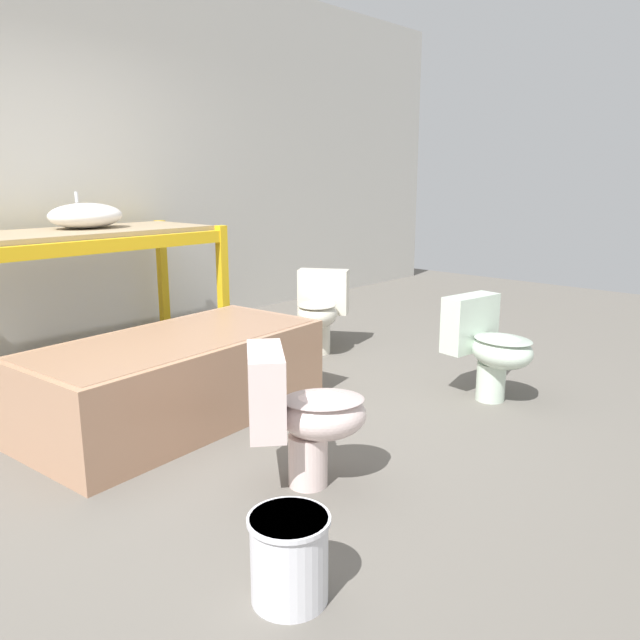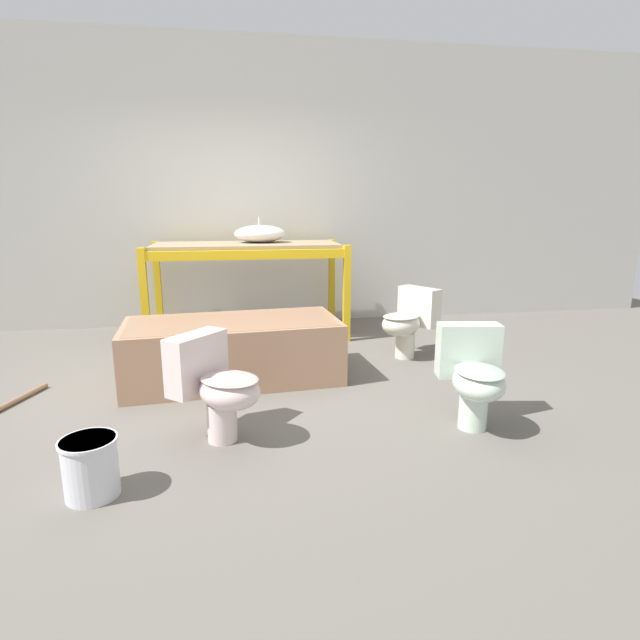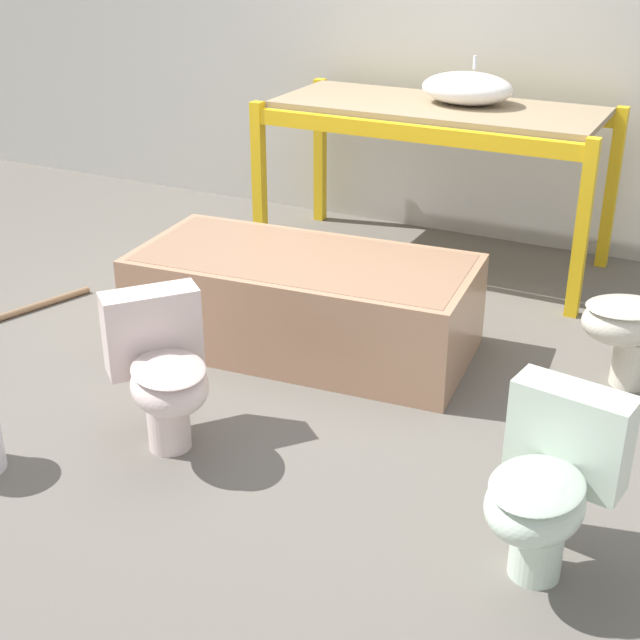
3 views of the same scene
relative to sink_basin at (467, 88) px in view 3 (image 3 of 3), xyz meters
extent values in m
plane|color=#666059|center=(-0.32, -1.58, -1.09)|extent=(12.00, 12.00, 0.00)
cube|color=yellow|center=(-1.14, -0.50, -0.59)|extent=(0.07, 0.07, 1.00)
cube|color=yellow|center=(0.85, -0.50, -0.59)|extent=(0.07, 0.07, 1.00)
cube|color=yellow|center=(-1.14, 0.34, -0.59)|extent=(0.07, 0.07, 1.00)
cube|color=yellow|center=(0.85, 0.34, -0.59)|extent=(0.07, 0.07, 1.00)
cube|color=yellow|center=(-0.15, -0.50, -0.17)|extent=(1.99, 0.06, 0.09)
cube|color=yellow|center=(-0.15, 0.34, -0.17)|extent=(1.99, 0.06, 0.09)
cube|color=#998466|center=(-0.15, -0.08, -0.11)|extent=(1.92, 0.77, 0.04)
ellipsoid|color=white|center=(0.00, 0.00, 0.00)|extent=(0.55, 0.43, 0.19)
cylinder|color=silver|center=(0.00, 0.12, 0.13)|extent=(0.02, 0.02, 0.08)
cube|color=tan|center=(-0.30, -1.51, -0.85)|extent=(1.75, 0.94, 0.49)
cube|color=#977056|center=(-0.30, -1.51, -0.70)|extent=(1.67, 0.85, 0.20)
cylinder|color=silver|center=(1.26, -1.16, -0.97)|extent=(0.18, 0.18, 0.24)
ellipsoid|color=silver|center=(1.21, -1.20, -0.76)|extent=(0.49, 0.47, 0.21)
ellipsoid|color=#B3AF9F|center=(1.21, -1.20, -0.68)|extent=(0.47, 0.44, 0.03)
cylinder|color=silver|center=(1.20, -2.68, -0.97)|extent=(0.18, 0.18, 0.24)
ellipsoid|color=silver|center=(1.19, -2.75, -0.76)|extent=(0.37, 0.43, 0.21)
ellipsoid|color=#A3B3A3|center=(1.19, -2.75, -0.68)|extent=(0.35, 0.41, 0.03)
cube|color=silver|center=(1.23, -2.50, -0.63)|extent=(0.42, 0.21, 0.35)
cylinder|color=silver|center=(-0.37, -2.59, -0.97)|extent=(0.18, 0.18, 0.24)
ellipsoid|color=silver|center=(-0.32, -2.64, -0.76)|extent=(0.50, 0.49, 0.21)
ellipsoid|color=#BBA7A3|center=(-0.32, -2.64, -0.68)|extent=(0.47, 0.46, 0.03)
cube|color=silver|center=(-0.51, -2.48, -0.63)|extent=(0.37, 0.40, 0.35)
cylinder|color=#8C6B4C|center=(-1.88, -1.85, -1.07)|extent=(0.28, 0.76, 0.04)
camera|label=1|loc=(-2.25, -4.39, 0.28)|focal=35.00mm
camera|label=2|loc=(-0.23, -5.44, 0.31)|focal=28.00mm
camera|label=3|loc=(1.63, -5.14, 1.00)|focal=50.00mm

